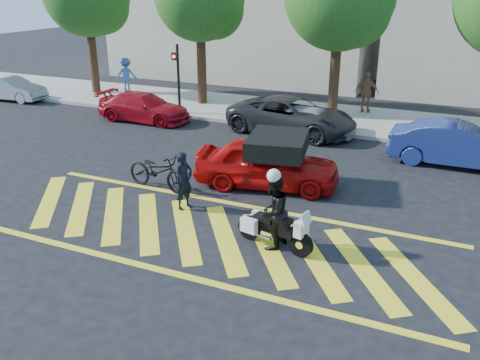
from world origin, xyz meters
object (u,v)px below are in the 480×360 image
at_px(parked_mid_right, 312,121).
at_px(red_convertible, 267,163).
at_px(parked_mid_left, 292,116).
at_px(officer_moto, 273,212).
at_px(police_motorcycle, 273,228).
at_px(bicycle, 158,171).
at_px(officer_bike, 184,181).
at_px(parked_far_left, 12,89).
at_px(parked_right, 457,145).
at_px(parked_left, 144,107).

bearing_deg(parked_mid_right, red_convertible, -177.32).
bearing_deg(parked_mid_left, red_convertible, -162.45).
bearing_deg(officer_moto, police_motorcycle, 127.80).
height_order(bicycle, police_motorcycle, bicycle).
distance_m(parked_mid_left, parked_mid_right, 0.85).
distance_m(officer_bike, red_convertible, 2.81).
relative_size(bicycle, parked_far_left, 0.60).
distance_m(parked_mid_right, parked_right, 5.58).
height_order(police_motorcycle, parked_mid_right, parked_mid_right).
xyz_separation_m(officer_bike, bicycle, (-1.39, 0.87, -0.24)).
relative_size(police_motorcycle, parked_mid_left, 0.38).
bearing_deg(bicycle, red_convertible, -53.91).
relative_size(parked_left, parked_mid_right, 1.20).
xyz_separation_m(officer_bike, police_motorcycle, (2.95, -1.04, -0.32)).
xyz_separation_m(officer_moto, parked_mid_right, (-1.80, 9.15, -0.29)).
bearing_deg(officer_moto, parked_far_left, -104.89).
distance_m(officer_moto, parked_far_left, 19.87).
relative_size(bicycle, police_motorcycle, 1.09).
relative_size(officer_bike, parked_far_left, 0.44).
height_order(officer_bike, parked_left, officer_bike).
height_order(police_motorcycle, parked_right, parked_right).
xyz_separation_m(officer_bike, red_convertible, (1.46, 2.40, -0.07)).
distance_m(bicycle, officer_moto, 4.74).
relative_size(bicycle, parked_mid_right, 0.61).
distance_m(bicycle, parked_far_left, 15.14).
relative_size(parked_far_left, parked_right, 0.83).
height_order(bicycle, parked_mid_right, parked_mid_right).
bearing_deg(parked_mid_left, parked_mid_right, -83.96).
xyz_separation_m(police_motorcycle, parked_left, (-9.18, 8.34, 0.13)).
bearing_deg(red_convertible, officer_moto, -167.75).
xyz_separation_m(officer_moto, parked_mid_left, (-2.64, 9.15, -0.17)).
relative_size(red_convertible, parked_left, 1.01).
relative_size(red_convertible, parked_far_left, 1.18).
height_order(bicycle, red_convertible, red_convertible).
relative_size(bicycle, parked_right, 0.49).
height_order(officer_bike, parked_mid_right, officer_bike).
height_order(parked_left, parked_mid_right, parked_left).
bearing_deg(officer_bike, parked_right, -29.72).
height_order(red_convertible, parked_mid_right, red_convertible).
xyz_separation_m(officer_moto, parked_left, (-9.17, 8.35, -0.28)).
distance_m(parked_far_left, parked_mid_left, 15.06).
distance_m(bicycle, parked_mid_right, 7.67).
relative_size(police_motorcycle, parked_right, 0.45).
xyz_separation_m(police_motorcycle, officer_moto, (-0.01, -0.01, 0.41)).
distance_m(parked_left, parked_right, 12.79).
bearing_deg(parked_far_left, parked_mid_right, -93.23).
bearing_deg(parked_far_left, parked_left, -98.24).
bearing_deg(officer_moto, red_convertible, -144.61).
relative_size(red_convertible, parked_mid_left, 0.82).
distance_m(police_motorcycle, parked_far_left, 19.88).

